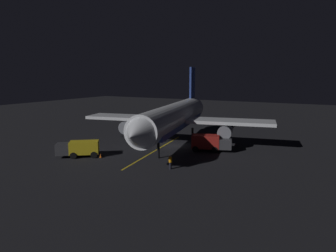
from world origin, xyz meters
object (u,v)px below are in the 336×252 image
object	(u,v)px
baggage_truck	(79,149)
traffic_cone_near_left	(159,146)
ground_crew_worker	(170,162)
airliner	(175,117)
catering_truck	(210,143)
traffic_cone_near_right	(101,156)

from	to	relation	value
baggage_truck	traffic_cone_near_left	bearing A→B (deg)	-123.08
ground_crew_worker	traffic_cone_near_left	bearing A→B (deg)	-52.50
airliner	catering_truck	xyz separation A→B (m)	(-6.47, 1.20, -3.30)
catering_truck	traffic_cone_near_left	xyz separation A→B (m)	(7.96, 1.54, -0.99)
airliner	traffic_cone_near_left	world-z (taller)	airliner
traffic_cone_near_right	baggage_truck	bearing A→B (deg)	18.49
baggage_truck	ground_crew_worker	bearing A→B (deg)	-175.61
airliner	ground_crew_worker	xyz separation A→B (m)	(-5.60, 11.98, -3.65)
baggage_truck	traffic_cone_near_right	size ratio (longest dim) A/B	10.54
baggage_truck	traffic_cone_near_left	xyz separation A→B (m)	(-6.71, -10.30, -0.90)
traffic_cone_near_right	airliner	bearing A→B (deg)	-113.63
ground_crew_worker	traffic_cone_near_left	distance (m)	11.66
catering_truck	traffic_cone_near_left	size ratio (longest dim) A/B	11.25
airliner	baggage_truck	size ratio (longest dim) A/B	6.28
catering_truck	ground_crew_worker	distance (m)	10.82
traffic_cone_near_left	traffic_cone_near_right	bearing A→B (deg)	67.89
catering_truck	traffic_cone_near_left	distance (m)	8.17
catering_truck	traffic_cone_near_right	world-z (taller)	catering_truck
traffic_cone_near_right	catering_truck	bearing A→B (deg)	-137.24
traffic_cone_near_left	traffic_cone_near_right	world-z (taller)	same
baggage_truck	traffic_cone_near_right	distance (m)	3.21
airliner	traffic_cone_near_left	size ratio (longest dim) A/B	66.16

